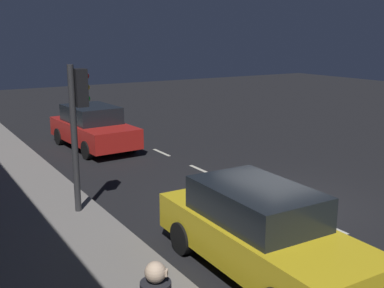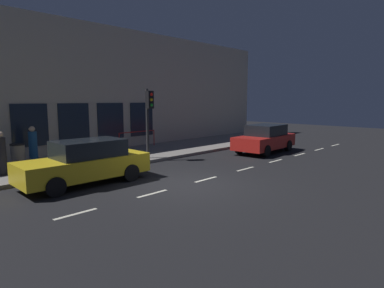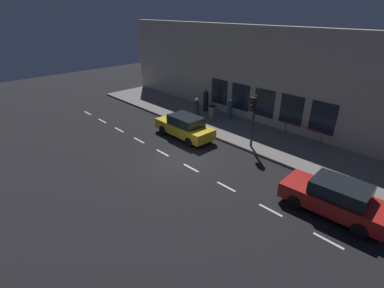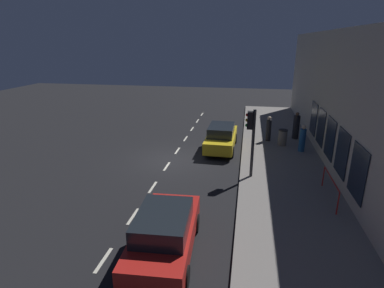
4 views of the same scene
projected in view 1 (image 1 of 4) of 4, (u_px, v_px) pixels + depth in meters
ground_plane at (278, 204)px, 11.83m from camera, size 60.00×60.00×0.00m
sidewalk at (20, 263)px, 8.61m from camera, size 4.50×32.00×0.15m
lane_centre_line at (253, 193)px, 12.66m from camera, size 0.12×27.20×0.01m
traffic_light at (78, 113)px, 10.50m from camera, size 0.49×0.32×3.37m
parked_car_0 at (260, 231)px, 8.25m from camera, size 1.87×4.53×1.58m
parked_car_1 at (93, 127)px, 17.46m from camera, size 2.09×4.44×1.58m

